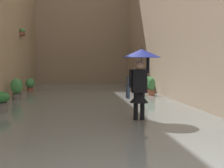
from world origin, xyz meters
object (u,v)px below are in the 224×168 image
person_wading (140,69)px  potted_plant_far_right (0,101)px  potted_plant_near_right (17,89)px  potted_plant_near_left (151,87)px  potted_plant_mid_right (30,85)px  potted_plant_far_left (148,84)px

person_wading → potted_plant_far_right: bearing=-24.1°
potted_plant_near_right → potted_plant_near_left: (-5.91, -0.71, -0.04)m
person_wading → potted_plant_mid_right: size_ratio=2.67×
potted_plant_far_right → potted_plant_near_left: 6.94m
potted_plant_near_right → potted_plant_mid_right: potted_plant_near_right is taller
person_wading → potted_plant_near_right: 6.40m
potted_plant_far_right → person_wading: bearing=155.9°
potted_plant_far_left → potted_plant_near_left: size_ratio=0.98×
potted_plant_far_right → potted_plant_far_left: size_ratio=0.82×
potted_plant_near_right → potted_plant_far_left: (-6.13, -2.17, -0.03)m
potted_plant_far_left → potted_plant_mid_right: 6.20m
potted_plant_near_right → potted_plant_near_left: potted_plant_near_right is taller
potted_plant_far_right → potted_plant_far_left: (-6.07, -5.20, 0.07)m
potted_plant_far_right → potted_plant_far_left: bearing=-139.4°
person_wading → potted_plant_far_left: bearing=-106.2°
potted_plant_mid_right → person_wading: bearing=116.3°
potted_plant_near_left → person_wading: bearing=71.9°
potted_plant_far_right → potted_plant_mid_right: (0.01, -6.38, 0.01)m
potted_plant_near_right → potted_plant_far_left: bearing=-160.5°
potted_plant_near_left → potted_plant_mid_right: size_ratio=1.19×
person_wading → potted_plant_near_right: person_wading is taller
potted_plant_far_right → potted_plant_near_right: bearing=-88.8°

